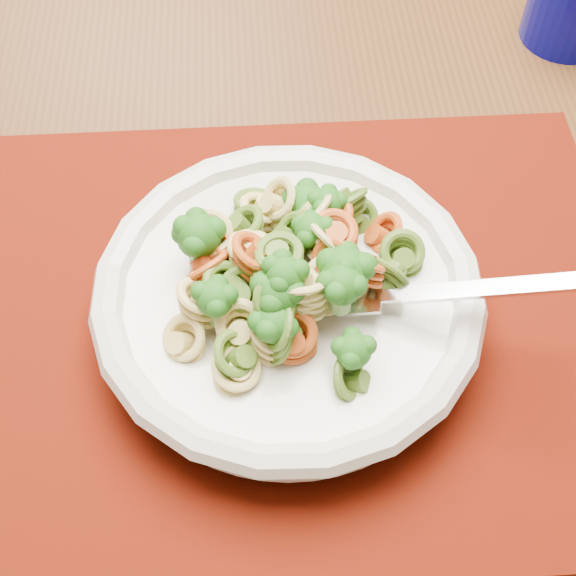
# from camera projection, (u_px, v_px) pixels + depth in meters

# --- Properties ---
(dining_table) EXTENTS (1.50, 1.12, 0.73)m
(dining_table) POSITION_uv_depth(u_px,v_px,m) (233.00, 290.00, 0.65)
(dining_table) COLOR #4C2B15
(dining_table) RESTS_ON ground
(placemat) EXTENTS (0.50, 0.42, 0.00)m
(placemat) POSITION_uv_depth(u_px,v_px,m) (292.00, 315.00, 0.51)
(placemat) COLOR #4E1003
(placemat) RESTS_ON dining_table
(pasta_bowl) EXTENTS (0.24, 0.24, 0.05)m
(pasta_bowl) POSITION_uv_depth(u_px,v_px,m) (288.00, 299.00, 0.48)
(pasta_bowl) COLOR silver
(pasta_bowl) RESTS_ON placemat
(pasta_broccoli_heap) EXTENTS (0.20, 0.20, 0.06)m
(pasta_broccoli_heap) POSITION_uv_depth(u_px,v_px,m) (288.00, 282.00, 0.47)
(pasta_broccoli_heap) COLOR tan
(pasta_broccoli_heap) RESTS_ON pasta_bowl
(fork) EXTENTS (0.18, 0.03, 0.08)m
(fork) POSITION_uv_depth(u_px,v_px,m) (360.00, 298.00, 0.46)
(fork) COLOR silver
(fork) RESTS_ON pasta_bowl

